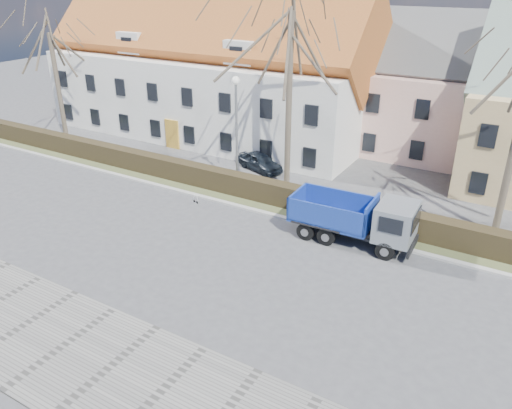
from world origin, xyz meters
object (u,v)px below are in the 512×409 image
Objects in this scene: dump_truck at (348,217)px; parked_car_a at (260,162)px; cart_frame at (194,198)px; streetlight at (237,134)px.

dump_truck is 1.80× the size of parked_car_a.
cart_frame is 6.51m from parked_car_a.
parked_car_a reaches higher than cart_frame.
streetlight is (-8.32, 2.87, 2.19)m from dump_truck.
parked_car_a is (-8.61, 6.18, -0.67)m from dump_truck.
cart_frame is at bearing 179.61° from dump_truck.
streetlight is 1.95× the size of parked_car_a.
parked_car_a is at bearing 95.02° from streetlight.
cart_frame is at bearing -108.24° from streetlight.
dump_truck is 0.92× the size of streetlight.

